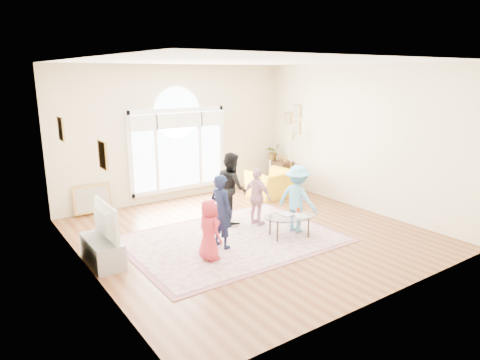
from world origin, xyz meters
TOP-DOWN VIEW (x-y plane):
  - ground at (0.00, 0.00)m, footprint 6.00×6.00m
  - room_shell at (0.01, 2.83)m, footprint 6.00×6.00m
  - area_rug at (-0.47, -0.07)m, footprint 3.60×2.60m
  - rug_border at (-0.47, -0.07)m, footprint 3.80×2.80m
  - tv_console at (-2.75, 0.30)m, footprint 0.45×1.00m
  - television at (-2.74, 0.30)m, footprint 0.17×1.03m
  - coffee_table at (0.48, -0.56)m, footprint 1.12×0.88m
  - armchair at (1.90, 1.72)m, footprint 1.11×1.00m
  - side_cabinet at (2.78, 2.35)m, footprint 0.40×0.50m
  - floor_lamp at (2.59, 1.80)m, footprint 0.28×0.28m
  - plant_pedestal at (2.70, 2.68)m, footprint 0.20×0.20m
  - potted_plant at (2.70, 2.68)m, footprint 0.48×0.45m
  - leaning_picture at (-2.15, 2.90)m, footprint 0.80×0.14m
  - child_red at (-1.27, -0.59)m, footprint 0.38×0.53m
  - child_navy at (-0.83, -0.27)m, footprint 0.42×0.54m
  - child_black at (0.06, 0.74)m, footprint 0.73×0.83m
  - child_pink at (0.37, 0.28)m, footprint 0.44×0.73m
  - child_blue at (0.80, -0.43)m, footprint 0.69×0.94m

SIDE VIEW (x-z plane):
  - ground at x=0.00m, z-range 0.00..0.00m
  - leaning_picture at x=-2.15m, z-range -0.31..0.31m
  - rug_border at x=-0.47m, z-range 0.00..0.01m
  - area_rug at x=-0.47m, z-range 0.00..0.02m
  - tv_console at x=-2.75m, z-range 0.00..0.42m
  - armchair at x=1.90m, z-range 0.00..0.67m
  - side_cabinet at x=2.78m, z-range 0.00..0.70m
  - plant_pedestal at x=2.70m, z-range 0.00..0.70m
  - coffee_table at x=0.48m, z-range 0.13..0.67m
  - child_red at x=-1.27m, z-range 0.02..1.04m
  - child_pink at x=0.37m, z-range 0.02..1.18m
  - child_blue at x=0.80m, z-range 0.02..1.32m
  - child_navy at x=-0.83m, z-range 0.02..1.33m
  - television at x=-2.74m, z-range 0.42..1.01m
  - child_black at x=0.06m, z-range 0.02..1.47m
  - potted_plant at x=2.70m, z-range 0.70..1.14m
  - floor_lamp at x=2.59m, z-range 0.53..2.04m
  - room_shell at x=0.01m, z-range -1.43..4.57m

